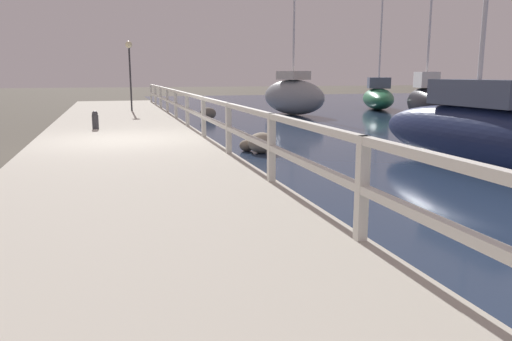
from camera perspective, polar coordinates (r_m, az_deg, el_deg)
ground_plane at (r=12.24m, az=-14.87°, el=2.09°), size 120.00×120.00×0.00m
dock_walkway at (r=12.22m, az=-14.90°, el=2.76°), size 4.06×36.00×0.29m
railing at (r=12.33m, az=-6.03°, el=6.93°), size 0.10×32.50×0.98m
boulder_mid_strip at (r=11.90m, az=-1.04°, el=2.88°), size 0.37×0.33×0.27m
boulder_downstream at (r=20.28m, az=-5.53°, el=6.50°), size 0.66×0.60×0.50m
boulder_water_edge at (r=11.60m, az=0.66°, el=3.19°), size 0.64×0.58×0.48m
mooring_bollard at (r=14.77m, az=-17.90°, el=5.52°), size 0.18×0.18×0.51m
dock_lamp at (r=21.63m, az=-14.27°, el=12.39°), size 0.28×0.28×2.84m
sailboat_gray at (r=22.75m, az=4.25°, el=8.51°), size 2.43×4.38×5.35m
sailboat_black at (r=21.93m, az=18.76°, el=7.62°), size 2.09×3.82×5.92m
sailboat_navy at (r=10.45m, az=23.74°, el=4.00°), size 1.08×5.84×6.29m
sailboat_green at (r=27.00m, az=13.78°, el=8.17°), size 3.40×5.18×5.84m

